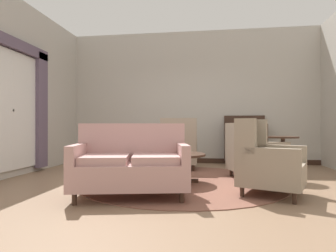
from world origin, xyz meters
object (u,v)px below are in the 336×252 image
(armchair_foreground_right, at_px, (179,148))
(armchair_near_window, at_px, (266,162))
(coffee_table, at_px, (176,158))
(sideboard, at_px, (245,142))
(porcelain_vase, at_px, (173,144))
(settee, at_px, (131,165))
(armchair_back_corner, at_px, (252,155))
(side_table, at_px, (283,154))

(armchair_foreground_right, xyz_separation_m, armchair_near_window, (1.38, -2.08, -0.01))
(armchair_foreground_right, relative_size, armchair_near_window, 1.07)
(coffee_table, height_order, sideboard, sideboard)
(sideboard, bearing_deg, porcelain_vase, -121.14)
(armchair_foreground_right, height_order, armchair_near_window, armchair_foreground_right)
(porcelain_vase, height_order, settee, settee)
(porcelain_vase, height_order, armchair_back_corner, armchair_back_corner)
(armchair_near_window, relative_size, sideboard, 0.86)
(armchair_foreground_right, distance_m, armchair_near_window, 2.49)
(coffee_table, distance_m, sideboard, 2.76)
(armchair_back_corner, bearing_deg, armchair_near_window, 159.39)
(coffee_table, relative_size, armchair_foreground_right, 0.87)
(settee, bearing_deg, sideboard, 49.51)
(armchair_foreground_right, xyz_separation_m, side_table, (1.88, -0.93, -0.00))
(armchair_near_window, bearing_deg, armchair_back_corner, 23.01)
(armchair_foreground_right, bearing_deg, coffee_table, 91.85)
(porcelain_vase, relative_size, side_table, 0.49)
(coffee_table, height_order, armchair_foreground_right, armchair_foreground_right)
(porcelain_vase, distance_m, armchair_back_corner, 1.44)
(settee, xyz_separation_m, armchair_foreground_right, (0.39, 2.44, 0.04))
(coffee_table, bearing_deg, armchair_foreground_right, 93.62)
(settee, distance_m, armchair_back_corner, 2.30)
(side_table, bearing_deg, armchair_near_window, -113.72)
(settee, bearing_deg, armchair_foreground_right, 69.53)
(porcelain_vase, distance_m, settee, 1.09)
(armchair_near_window, bearing_deg, settee, 124.10)
(porcelain_vase, xyz_separation_m, armchair_foreground_right, (-0.04, 1.46, -0.18))
(side_table, relative_size, sideboard, 0.63)
(coffee_table, distance_m, armchair_foreground_right, 1.46)
(porcelain_vase, xyz_separation_m, armchair_near_window, (1.34, -0.62, -0.19))
(side_table, bearing_deg, coffee_table, -163.46)
(coffee_table, xyz_separation_m, armchair_back_corner, (1.28, 0.51, 0.03))
(armchair_back_corner, relative_size, sideboard, 0.87)
(armchair_foreground_right, height_order, armchair_back_corner, armchair_foreground_right)
(armchair_foreground_right, distance_m, sideboard, 1.74)
(armchair_near_window, height_order, side_table, armchair_near_window)
(settee, xyz_separation_m, sideboard, (1.87, 3.36, 0.14))
(coffee_table, distance_m, settee, 1.09)
(settee, height_order, sideboard, sideboard)
(armchair_near_window, distance_m, side_table, 1.26)
(armchair_foreground_right, relative_size, armchair_back_corner, 1.05)
(porcelain_vase, relative_size, sideboard, 0.31)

